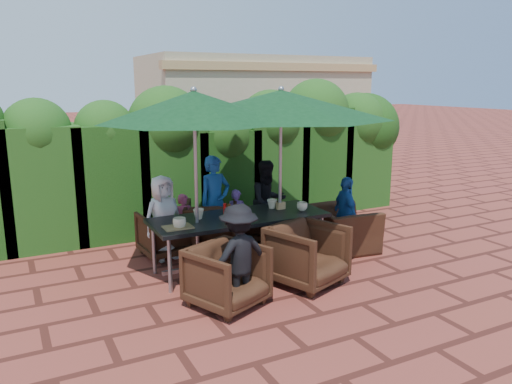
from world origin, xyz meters
name	(u,v)px	position (x,y,z in m)	size (l,w,h in m)	color
ground	(254,266)	(0.00, 0.00, 0.00)	(80.00, 80.00, 0.00)	maroon
dining_table	(239,221)	(-0.22, 0.00, 0.68)	(2.39, 0.90, 0.75)	black
umbrella_left	(194,107)	(-0.85, -0.05, 2.21)	(2.39, 2.39, 2.46)	gray
umbrella_right	(281,104)	(0.44, 0.07, 2.21)	(3.02, 3.02, 2.46)	gray
chair_far_left	(165,231)	(-0.96, 1.00, 0.36)	(0.70, 0.66, 0.73)	black
chair_far_mid	(211,223)	(-0.24, 0.99, 0.40)	(0.78, 0.73, 0.81)	black
chair_far_right	(258,219)	(0.58, 1.03, 0.36)	(0.69, 0.65, 0.71)	black
chair_near_left	(227,273)	(-0.84, -0.99, 0.39)	(0.76, 0.71, 0.78)	black
chair_near_right	(307,252)	(0.32, -0.86, 0.42)	(0.82, 0.77, 0.85)	black
chair_end_right	(343,221)	(1.54, 0.06, 0.43)	(0.99, 0.64, 0.86)	black
adult_far_left	(163,218)	(-1.02, 0.88, 0.61)	(0.60, 0.36, 1.22)	silver
adult_far_mid	(215,202)	(-0.15, 1.03, 0.71)	(0.51, 0.42, 1.43)	#1D519D
adult_far_right	(268,201)	(0.70, 0.90, 0.66)	(0.63, 0.39, 1.31)	black
adult_near_left	(239,256)	(-0.72, -1.04, 0.60)	(0.76, 0.35, 1.19)	black
adult_end_right	(346,213)	(1.57, 0.03, 0.56)	(0.66, 0.33, 1.13)	#1D519D
child_left	(184,223)	(-0.66, 1.01, 0.45)	(0.32, 0.26, 0.89)	#C2446E
child_right	(237,217)	(0.19, 0.99, 0.44)	(0.32, 0.26, 0.88)	#8252B2
pedestrian_a	(247,155)	(1.88, 4.10, 0.92)	(1.73, 0.62, 1.85)	#268D40
pedestrian_b	(264,156)	(2.46, 4.37, 0.83)	(0.80, 0.49, 1.66)	#C2446E
pedestrian_c	(293,150)	(3.21, 4.32, 0.92)	(1.18, 0.54, 1.85)	gray
cup_a	(179,223)	(-1.13, -0.19, 0.82)	(0.17, 0.17, 0.13)	beige
cup_b	(199,214)	(-0.77, 0.11, 0.82)	(0.14, 0.14, 0.14)	beige
cup_c	(243,214)	(-0.24, -0.16, 0.82)	(0.18, 0.18, 0.14)	beige
cup_d	(272,204)	(0.36, 0.16, 0.82)	(0.14, 0.14, 0.13)	beige
cup_e	(302,206)	(0.68, -0.14, 0.81)	(0.15, 0.15, 0.12)	beige
ketchup_bottle	(225,210)	(-0.39, 0.10, 0.83)	(0.04, 0.04, 0.17)	#B20C0A
sauce_bottle	(229,210)	(-0.35, 0.05, 0.83)	(0.04, 0.04, 0.17)	#4C230C
serving_tray	(178,227)	(-1.14, -0.17, 0.76)	(0.35, 0.25, 0.02)	olive
number_block_left	(229,213)	(-0.37, 0.01, 0.80)	(0.12, 0.06, 0.10)	tan
number_block_right	(281,206)	(0.46, 0.07, 0.80)	(0.12, 0.06, 0.10)	tan
hedge_wall	(191,149)	(-0.06, 2.32, 1.37)	(9.10, 1.60, 2.58)	black
building	(253,115)	(3.50, 6.99, 1.61)	(6.20, 3.08, 3.20)	tan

